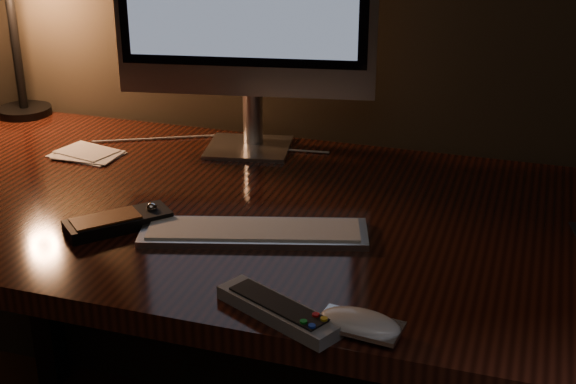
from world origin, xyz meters
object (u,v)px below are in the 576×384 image
(tv_remote, at_px, (278,310))
(media_remote, at_px, (118,221))
(mouse, at_px, (360,326))
(keyboard, at_px, (254,232))
(desk, at_px, (288,258))

(tv_remote, bearing_deg, media_remote, 177.97)
(mouse, height_order, media_remote, media_remote)
(keyboard, xyz_separation_m, mouse, (0.23, -0.23, 0.00))
(desk, distance_m, media_remote, 0.34)
(mouse, height_order, tv_remote, tv_remote)
(mouse, xyz_separation_m, tv_remote, (-0.11, 0.00, 0.00))
(media_remote, xyz_separation_m, tv_remote, (0.34, -0.18, -0.00))
(mouse, relative_size, media_remote, 0.64)
(mouse, relative_size, tv_remote, 0.56)
(mouse, bearing_deg, desk, 126.41)
(mouse, bearing_deg, media_remote, 164.60)
(desk, xyz_separation_m, media_remote, (-0.22, -0.22, 0.14))
(media_remote, distance_m, tv_remote, 0.38)
(mouse, bearing_deg, tv_remote, -174.86)
(keyboard, xyz_separation_m, tv_remote, (0.12, -0.22, 0.00))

